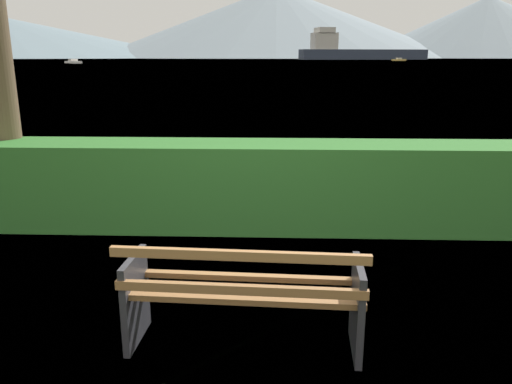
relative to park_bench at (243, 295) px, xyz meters
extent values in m
plane|color=olive|center=(0.00, 0.06, -0.43)|extent=(1400.00, 1400.00, 0.00)
plane|color=#7A99A8|center=(0.00, 307.12, -0.43)|extent=(620.00, 620.00, 0.00)
cube|color=olive|center=(-0.01, -0.13, 0.02)|extent=(1.71, 0.15, 0.04)
cube|color=olive|center=(0.00, 0.06, 0.02)|extent=(1.71, 0.15, 0.04)
cube|color=olive|center=(0.01, 0.25, 0.02)|extent=(1.71, 0.15, 0.04)
cube|color=olive|center=(-0.01, -0.21, 0.14)|extent=(1.71, 0.13, 0.06)
cube|color=olive|center=(-0.01, -0.25, 0.41)|extent=(1.71, 0.13, 0.06)
cube|color=#2D2D33|center=(-0.81, 0.08, -0.09)|extent=(0.08, 0.51, 0.68)
cube|color=#2D2D33|center=(0.82, 0.00, -0.09)|extent=(0.08, 0.51, 0.68)
cube|color=#2D6B28|center=(0.00, 2.76, 0.10)|extent=(11.92, 0.83, 1.06)
cube|color=#2D384C|center=(50.44, 299.65, 2.38)|extent=(74.96, 27.12, 5.62)
cube|color=silver|center=(27.23, 294.49, 9.69)|extent=(15.25, 12.77, 8.99)
cube|color=silver|center=(27.23, 294.49, 15.59)|extent=(11.58, 13.00, 2.81)
cube|color=gold|center=(53.06, 223.19, -0.07)|extent=(6.59, 4.24, 0.71)
cube|color=beige|center=(53.06, 223.19, 0.59)|extent=(2.62, 2.10, 0.61)
cube|color=silver|center=(-57.80, 143.27, -0.12)|extent=(7.41, 8.80, 0.61)
cube|color=silver|center=(-57.80, 143.27, 0.51)|extent=(3.42, 3.71, 0.66)
cone|color=gray|center=(0.00, 587.41, 37.24)|extent=(398.97, 398.97, 75.32)
cone|color=gray|center=(219.17, 558.37, 30.46)|extent=(270.34, 270.34, 61.77)
camera|label=1|loc=(0.22, -3.29, 1.66)|focal=35.39mm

